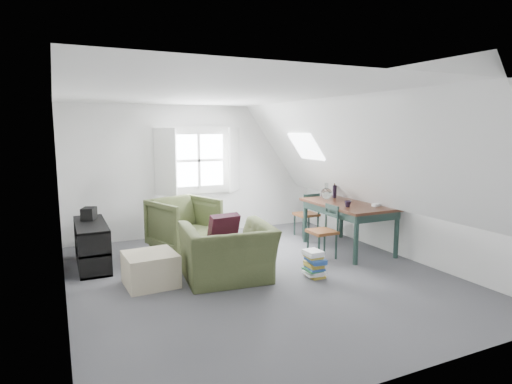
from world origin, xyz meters
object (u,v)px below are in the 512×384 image
ottoman (151,269)px  media_shelf (92,247)px  dining_chair_near (324,231)px  armchair_far (185,250)px  dining_table (348,209)px  dining_chair_far (307,214)px  armchair_near (228,280)px  magazine_stack (314,264)px

ottoman → media_shelf: media_shelf is taller
media_shelf → dining_chair_near: bearing=-22.8°
armchair_far → dining_table: 2.89m
ottoman → dining_chair_near: dining_chair_near is taller
armchair_far → dining_chair_far: size_ratio=1.16×
ottoman → media_shelf: bearing=119.0°
armchair_near → dining_chair_near: dining_chair_near is taller
dining_chair_far → media_shelf: dining_chair_far is taller
armchair_near → dining_table: dining_table is taller
dining_chair_near → media_shelf: 3.59m
armchair_near → magazine_stack: (1.14, -0.40, 0.19)m
armchair_far → magazine_stack: bearing=-78.7°
dining_table → dining_chair_far: 1.10m
dining_chair_far → magazine_stack: size_ratio=2.26×
armchair_far → ottoman: bearing=-141.2°
armchair_near → media_shelf: 2.18m
ottoman → magazine_stack: 2.24m
armchair_far → dining_table: size_ratio=0.61×
magazine_stack → armchair_near: bearing=160.7°
armchair_near → dining_chair_far: bearing=-139.1°
ottoman → media_shelf: size_ratio=0.50×
armchair_near → magazine_stack: bearing=166.6°
dining_chair_near → media_shelf: (-3.41, 1.10, -0.14)m
dining_chair_far → media_shelf: bearing=-11.5°
armchair_far → dining_chair_near: (1.91, -1.39, 0.44)m
dining_table → ottoman: bearing=-173.1°
dining_chair_far → armchair_far: bearing=-16.9°
dining_chair_near → magazine_stack: size_ratio=2.26×
armchair_far → magazine_stack: 2.46m
armchair_near → dining_chair_far: dining_chair_far is taller
ottoman → dining_table: dining_table is taller
armchair_far → ottoman: armchair_far is taller
armchair_far → magazine_stack: size_ratio=2.62×
dining_table → media_shelf: (-4.04, 0.90, -0.41)m
media_shelf → dining_chair_far: bearing=-2.5°
dining_chair_far → media_shelf: (-3.88, -0.16, -0.15)m
armchair_near → dining_table: size_ratio=0.73×
ottoman → dining_table: bearing=4.2°
dining_chair_near → media_shelf: size_ratio=0.66×
dining_table → magazine_stack: 1.65m
dining_chair_near → magazine_stack: bearing=-37.7°
dining_chair_near → dining_table: bearing=112.3°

